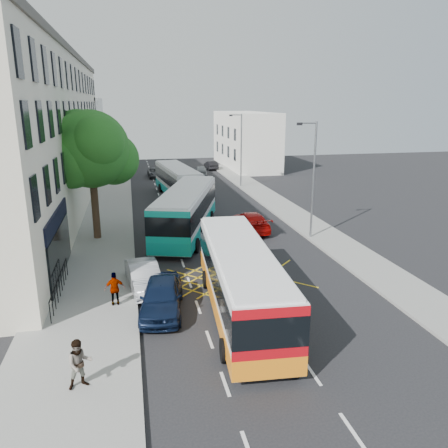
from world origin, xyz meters
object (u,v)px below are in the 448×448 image
bus_far (178,181)px  pedestrian_near (80,364)px  bus_near (241,279)px  parked_car_blue (162,296)px  distant_car_silver (201,171)px  lamp_far (240,147)px  parked_car_silver (144,276)px  distant_car_dark (211,165)px  pedestrian_far (115,289)px  red_hatchback (250,222)px  motorbike (292,344)px  lamp_near (312,174)px  bus_mid (186,211)px  street_tree (90,150)px  distant_car_grey (156,173)px

bus_far → pedestrian_near: bus_far is taller
bus_near → parked_car_blue: (-3.51, 0.87, -0.88)m
parked_car_blue → distant_car_silver: size_ratio=1.18×
distant_car_silver → lamp_far: bearing=116.0°
lamp_far → distant_car_silver: (-3.01, 9.13, -3.95)m
parked_car_silver → distant_car_dark: 42.11m
lamp_far → parked_car_silver: (-11.80, -26.35, -3.92)m
lamp_far → pedestrian_far: bearing=-115.1°
distant_car_dark → red_hatchback: bearing=80.0°
pedestrian_far → red_hatchback: bearing=-134.5°
lamp_far → distant_car_dark: (-0.70, 14.27, -4.00)m
red_hatchback → distant_car_silver: (0.56, 26.30, -0.05)m
parked_car_silver → pedestrian_near: 8.33m
motorbike → lamp_near: bearing=71.8°
bus_mid → parked_car_blue: 12.43m
distant_car_dark → pedestrian_near: bearing=69.7°
parked_car_blue → pedestrian_far: bearing=164.3°
bus_mid → pedestrian_near: 18.23m
lamp_near → motorbike: bearing=-115.2°
bus_mid → distant_car_dark: bus_mid is taller
street_tree → red_hatchback: bearing=-0.7°
distant_car_dark → pedestrian_near: size_ratio=2.14×
lamp_far → street_tree: bearing=-130.8°
parked_car_silver → distant_car_dark: size_ratio=1.14×
bus_near → distant_car_grey: 39.05m
lamp_near → distant_car_grey: (-8.93, 29.00, -4.03)m
pedestrian_near → pedestrian_far: (0.99, 6.10, -0.06)m
parked_car_blue → bus_far: bearing=90.0°
motorbike → pedestrian_near: size_ratio=1.21×
bus_far → bus_mid: bearing=-100.4°
lamp_near → lamp_far: size_ratio=1.00×
parked_car_silver → pedestrian_far: bearing=-134.3°
distant_car_dark → pedestrian_far: (-12.50, -42.48, 0.35)m
lamp_far → motorbike: size_ratio=3.80×
bus_mid → red_hatchback: 4.91m
red_hatchback → distant_car_silver: size_ratio=1.26×
red_hatchback → street_tree: bearing=-3.8°
street_tree → bus_far: bearing=61.7°
distant_car_grey → distant_car_dark: size_ratio=1.14×
red_hatchback → distant_car_dark: size_ratio=1.33×
motorbike → bus_mid: bearing=102.1°
parked_car_blue → bus_near: bearing=-6.0°
pedestrian_far → parked_car_silver: bearing=-130.2°
lamp_far → distant_car_dark: 14.84m
red_hatchback → distant_car_grey: (-5.36, 26.18, -0.13)m
bus_near → bus_far: size_ratio=1.01×
pedestrian_far → distant_car_silver: bearing=-108.6°
distant_car_grey → bus_far: bearing=-86.0°
lamp_near → motorbike: (-6.79, -14.44, -3.74)m
bus_far → distant_car_dark: bus_far is taller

